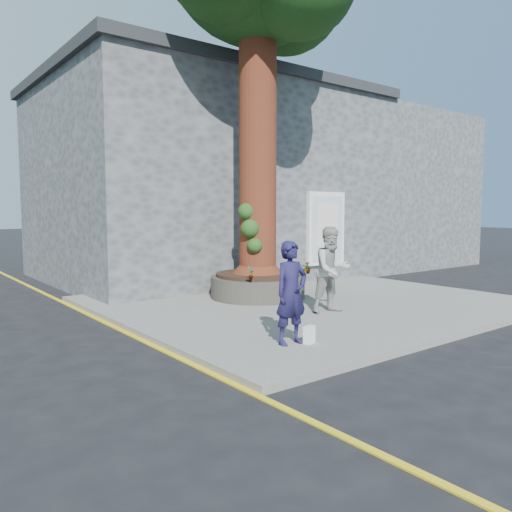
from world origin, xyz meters
TOP-DOWN VIEW (x-y plane):
  - ground at (0.00, 0.00)m, footprint 120.00×120.00m
  - pavement at (1.50, 1.00)m, footprint 9.00×8.00m
  - yellow_line at (-3.05, 1.00)m, footprint 0.10×30.00m
  - stone_shop at (2.50, 7.20)m, footprint 10.30×8.30m
  - neighbour_shop at (10.50, 7.20)m, footprint 6.00×8.00m
  - planter at (0.80, 2.00)m, footprint 2.30×2.30m
  - man at (-1.43, -1.75)m, footprint 0.61×0.41m
  - woman at (0.90, -0.39)m, footprint 0.97×0.81m
  - shopping_bag at (-1.18, -1.90)m, footprint 0.23×0.18m
  - plant_a at (-0.05, 1.15)m, footprint 0.20×0.16m
  - plant_b at (1.65, 2.85)m, footprint 0.29×0.29m
  - plant_c at (1.65, 1.15)m, footprint 0.24×0.24m
  - plant_d at (1.65, 1.15)m, footprint 0.31×0.32m

SIDE VIEW (x-z plane):
  - ground at x=0.00m, z-range 0.00..0.00m
  - yellow_line at x=-3.05m, z-range 0.00..0.01m
  - pavement at x=1.50m, z-range 0.00..0.12m
  - shopping_bag at x=-1.18m, z-range 0.12..0.40m
  - planter at x=0.80m, z-range 0.11..0.71m
  - plant_d at x=1.65m, z-range 0.72..1.00m
  - plant_c at x=1.65m, z-range 0.72..1.02m
  - plant_a at x=-0.05m, z-range 0.72..1.04m
  - plant_b at x=1.65m, z-range 0.72..1.10m
  - man at x=-1.43m, z-range 0.12..1.76m
  - woman at x=0.90m, z-range 0.12..1.91m
  - neighbour_shop at x=10.50m, z-range 0.00..6.00m
  - stone_shop at x=2.50m, z-range 0.01..6.31m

